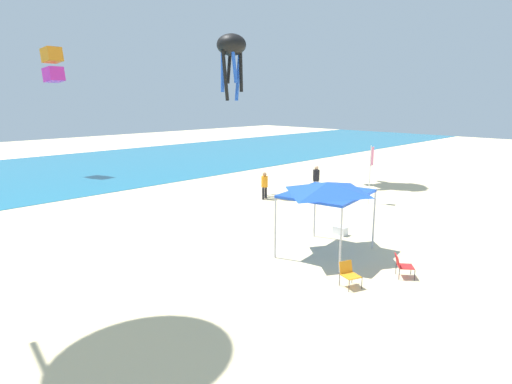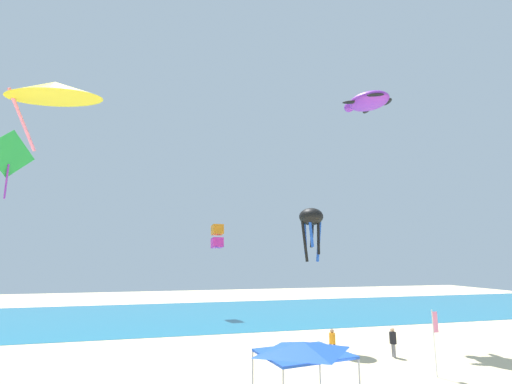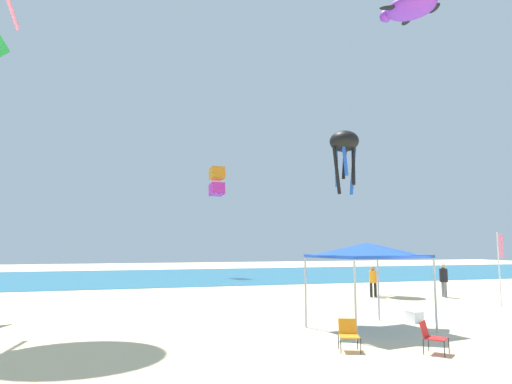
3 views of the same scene
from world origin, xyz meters
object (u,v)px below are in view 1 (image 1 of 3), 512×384
object	(u,v)px
canopy_tent	(327,189)
person_far_stroller	(316,177)
folding_chair_left_of_tent	(349,273)
kite_octopus_black	(231,48)
folding_chair_near_cooler	(402,264)
cooler_box	(340,231)
kite_box_orange	(53,65)
person_watching_sky	(265,183)
banner_flag	(371,169)

from	to	relation	value
canopy_tent	person_far_stroller	size ratio (longest dim) A/B	2.08
folding_chair_left_of_tent	kite_octopus_black	size ratio (longest dim) A/B	0.20
folding_chair_left_of_tent	kite_octopus_black	distance (m)	17.79
folding_chair_near_cooler	kite_octopus_black	xyz separation A→B (m)	(5.38, 14.61, 8.72)
kite_octopus_black	person_far_stroller	bearing A→B (deg)	-111.74
cooler_box	person_far_stroller	xyz separation A→B (m)	(6.53, 6.28, 0.87)
person_far_stroller	kite_box_orange	world-z (taller)	kite_box_orange
canopy_tent	person_watching_sky	distance (m)	10.04
canopy_tent	folding_chair_near_cooler	xyz separation A→B (m)	(-0.15, -3.37, -2.19)
banner_flag	cooler_box	bearing A→B (deg)	-160.55
cooler_box	person_watching_sky	world-z (taller)	person_watching_sky
person_far_stroller	banner_flag	bearing A→B (deg)	-163.62
folding_chair_left_of_tent	banner_flag	bearing A→B (deg)	47.46
kite_octopus_black	folding_chair_near_cooler	bearing A→B (deg)	-174.66
person_far_stroller	kite_box_orange	distance (m)	22.51
folding_chair_near_cooler	person_watching_sky	size ratio (longest dim) A/B	0.48
folding_chair_left_of_tent	person_far_stroller	xyz separation A→B (m)	(11.06, 9.62, 0.60)
folding_chair_left_of_tent	kite_box_orange	xyz separation A→B (m)	(2.22, 28.86, 8.24)
person_watching_sky	kite_octopus_black	size ratio (longest dim) A/B	0.41
kite_box_orange	folding_chair_left_of_tent	bearing A→B (deg)	78.72
person_watching_sky	kite_octopus_black	distance (m)	8.68
folding_chair_left_of_tent	banner_flag	distance (m)	12.43
folding_chair_near_cooler	person_watching_sky	bearing A→B (deg)	26.83
folding_chair_near_cooler	kite_box_orange	xyz separation A→B (m)	(0.27, 29.79, 8.24)
cooler_box	folding_chair_left_of_tent	bearing A→B (deg)	-143.59
kite_octopus_black	kite_box_orange	xyz separation A→B (m)	(-5.11, 15.18, -0.48)
cooler_box	kite_box_orange	bearing A→B (deg)	95.19
folding_chair_near_cooler	person_far_stroller	bearing A→B (deg)	10.77
canopy_tent	banner_flag	world-z (taller)	banner_flag
canopy_tent	kite_octopus_black	size ratio (longest dim) A/B	0.93
canopy_tent	folding_chair_left_of_tent	bearing A→B (deg)	-130.60
folding_chair_left_of_tent	banner_flag	world-z (taller)	banner_flag
canopy_tent	person_watching_sky	bearing A→B (deg)	57.82
person_far_stroller	canopy_tent	bearing A→B (deg)	146.40
folding_chair_left_of_tent	kite_octopus_black	world-z (taller)	kite_octopus_black
canopy_tent	banner_flag	distance (m)	9.45
folding_chair_near_cooler	kite_box_orange	distance (m)	30.91
person_watching_sky	kite_box_orange	xyz separation A→B (m)	(-5.15, 18.04, 7.72)
cooler_box	banner_flag	bearing A→B (deg)	19.45
cooler_box	person_far_stroller	size ratio (longest dim) A/B	0.34
cooler_box	kite_octopus_black	size ratio (longest dim) A/B	0.15
canopy_tent	person_far_stroller	xyz separation A→B (m)	(8.97, 7.18, -1.59)
kite_octopus_black	kite_box_orange	size ratio (longest dim) A/B	1.51
person_far_stroller	kite_octopus_black	size ratio (longest dim) A/B	0.45
kite_octopus_black	kite_box_orange	bearing A→B (deg)	44.14
cooler_box	kite_box_orange	world-z (taller)	kite_box_orange
kite_box_orange	person_watching_sky	bearing A→B (deg)	99.03
kite_box_orange	cooler_box	bearing A→B (deg)	88.31
folding_chair_near_cooler	person_far_stroller	xyz separation A→B (m)	(9.12, 10.55, 0.60)
canopy_tent	cooler_box	size ratio (longest dim) A/B	6.12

